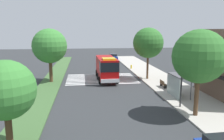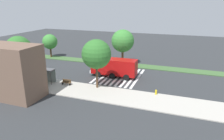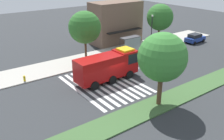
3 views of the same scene
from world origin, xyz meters
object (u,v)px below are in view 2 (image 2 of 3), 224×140
object	(u,v)px
sidewalk_tree_center	(19,49)
sidewalk_tree_far_west	(96,54)
median_tree_west	(50,42)
bench_near_shelter	(66,82)
street_lamp	(32,59)
fire_hydrant	(156,92)
median_tree_far_west	(123,41)
fire_truck	(112,66)
bus_stop_shelter	(46,72)

from	to	relation	value
sidewalk_tree_center	sidewalk_tree_far_west	bearing A→B (deg)	180.00
median_tree_west	bench_near_shelter	bearing A→B (deg)	132.43
street_lamp	sidewalk_tree_center	distance (m)	2.88
bench_near_shelter	sidewalk_tree_far_west	world-z (taller)	sidewalk_tree_far_west
median_tree_west	fire_hydrant	world-z (taller)	median_tree_west
fire_hydrant	street_lamp	bearing A→B (deg)	0.26
median_tree_far_west	bench_near_shelter	bearing A→B (deg)	71.31
sidewalk_tree_far_west	sidewalk_tree_center	distance (m)	15.21
fire_truck	bus_stop_shelter	xyz separation A→B (m)	(9.65, 6.95, -0.13)
median_tree_west	sidewalk_tree_far_west	bearing A→B (deg)	142.85
bus_stop_shelter	median_tree_west	bearing A→B (deg)	-57.02
sidewalk_tree_far_west	median_tree_west	distance (m)	24.13
bus_stop_shelter	median_tree_west	distance (m)	18.21
fire_truck	fire_hydrant	size ratio (longest dim) A/B	12.41
bus_stop_shelter	bench_near_shelter	size ratio (longest dim) A/B	2.19
fire_truck	sidewalk_tree_far_west	size ratio (longest dim) A/B	1.11
bench_near_shelter	median_tree_west	world-z (taller)	median_tree_west
fire_truck	fire_hydrant	distance (m)	10.90
sidewalk_tree_center	street_lamp	bearing A→B (deg)	-170.07
median_tree_far_west	median_tree_west	distance (m)	19.01
fire_truck	sidewalk_tree_center	bearing A→B (deg)	21.36
median_tree_west	fire_truck	bearing A→B (deg)	157.14
bus_stop_shelter	median_tree_far_west	world-z (taller)	median_tree_far_west
sidewalk_tree_far_west	median_tree_far_west	bearing A→B (deg)	-89.14
street_lamp	sidewalk_tree_far_west	bearing A→B (deg)	178.23
street_lamp	fire_hydrant	bearing A→B (deg)	-179.74
bench_near_shelter	fire_truck	bearing A→B (deg)	-129.19
bench_near_shelter	median_tree_far_west	size ratio (longest dim) A/B	0.21
bench_near_shelter	bus_stop_shelter	bearing A→B (deg)	0.33
street_lamp	median_tree_far_west	bearing A→B (deg)	-131.93
bus_stop_shelter	fire_hydrant	bearing A→B (deg)	-176.54
sidewalk_tree_center	median_tree_west	world-z (taller)	sidewalk_tree_center
street_lamp	median_tree_west	world-z (taller)	street_lamp
bus_stop_shelter	sidewalk_tree_far_west	world-z (taller)	sidewalk_tree_far_west
fire_truck	median_tree_far_west	size ratio (longest dim) A/B	1.13
street_lamp	fire_hydrant	distance (m)	22.54
fire_truck	median_tree_far_west	distance (m)	8.88
street_lamp	sidewalk_tree_center	world-z (taller)	sidewalk_tree_center
median_tree_west	median_tree_far_west	bearing A→B (deg)	-180.00
fire_truck	bus_stop_shelter	distance (m)	11.89
sidewalk_tree_far_west	median_tree_west	bearing A→B (deg)	-37.15
sidewalk_tree_far_west	median_tree_far_west	world-z (taller)	sidewalk_tree_far_west
fire_truck	fire_hydrant	world-z (taller)	fire_truck
bench_near_shelter	median_tree_west	distance (m)	20.81
bench_near_shelter	sidewalk_tree_center	xyz separation A→B (m)	(9.86, -0.61, 4.80)
bench_near_shelter	median_tree_west	size ratio (longest dim) A/B	0.28
sidewalk_tree_far_west	median_tree_far_west	xyz separation A→B (m)	(0.22, -14.54, -0.32)
street_lamp	sidewalk_tree_far_west	size ratio (longest dim) A/B	0.76
fire_truck	median_tree_west	distance (m)	21.25
street_lamp	median_tree_far_west	distance (m)	19.08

